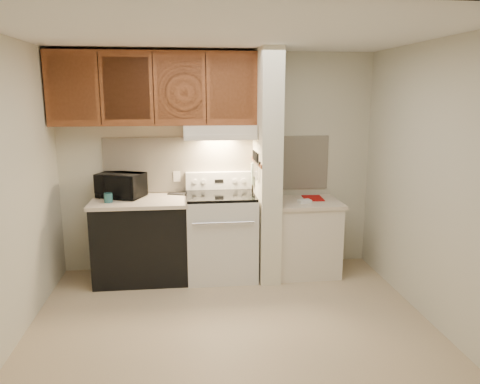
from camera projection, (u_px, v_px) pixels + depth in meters
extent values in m
plane|color=tan|center=(231.00, 324.00, 4.22)|extent=(3.60, 3.60, 0.00)
plane|color=white|center=(230.00, 34.00, 3.70)|extent=(3.60, 3.60, 0.00)
cube|color=beige|center=(218.00, 163.00, 5.42)|extent=(3.60, 2.50, 0.02)
cube|color=beige|center=(8.00, 194.00, 3.75)|extent=(0.02, 3.00, 2.50)
cube|color=beige|center=(432.00, 184.00, 4.16)|extent=(0.02, 3.00, 2.50)
cube|color=beige|center=(218.00, 164.00, 5.41)|extent=(2.60, 0.02, 0.63)
cube|color=silver|center=(221.00, 237.00, 5.24)|extent=(0.76, 0.65, 0.92)
cube|color=black|center=(223.00, 242.00, 4.93)|extent=(0.50, 0.01, 0.30)
cylinder|color=silver|center=(224.00, 223.00, 4.85)|extent=(0.65, 0.02, 0.02)
cube|color=black|center=(221.00, 195.00, 5.15)|extent=(0.74, 0.64, 0.03)
cube|color=silver|center=(219.00, 180.00, 5.40)|extent=(0.76, 0.08, 0.20)
cube|color=black|center=(219.00, 181.00, 5.36)|extent=(0.10, 0.01, 0.04)
cylinder|color=silver|center=(195.00, 182.00, 5.32)|extent=(0.05, 0.02, 0.05)
cylinder|color=silver|center=(203.00, 181.00, 5.33)|extent=(0.05, 0.02, 0.05)
cylinder|color=silver|center=(235.00, 181.00, 5.38)|extent=(0.05, 0.02, 0.05)
cylinder|color=silver|center=(243.00, 181.00, 5.39)|extent=(0.05, 0.02, 0.05)
cube|color=black|center=(142.00, 241.00, 5.16)|extent=(1.00, 0.63, 0.87)
cube|color=beige|center=(140.00, 201.00, 5.07)|extent=(1.04, 0.67, 0.04)
cube|color=black|center=(177.00, 194.00, 5.30)|extent=(0.23, 0.14, 0.01)
cylinder|color=#255A5E|center=(108.00, 198.00, 4.92)|extent=(0.11, 0.11, 0.10)
cube|color=silver|center=(177.00, 176.00, 5.37)|extent=(0.08, 0.01, 0.12)
imported|color=black|center=(121.00, 185.00, 5.15)|extent=(0.57, 0.49, 0.27)
cube|color=silver|center=(267.00, 166.00, 5.13)|extent=(0.22, 0.70, 2.50)
cube|color=brown|center=(256.00, 162.00, 5.11)|extent=(0.01, 0.70, 0.04)
cube|color=black|center=(257.00, 161.00, 5.06)|extent=(0.02, 0.42, 0.04)
cube|color=silver|center=(258.00, 172.00, 4.93)|extent=(0.01, 0.03, 0.16)
cylinder|color=black|center=(258.00, 158.00, 4.90)|extent=(0.02, 0.02, 0.10)
cube|color=silver|center=(257.00, 172.00, 5.00)|extent=(0.01, 0.04, 0.18)
cylinder|color=black|center=(256.00, 157.00, 4.98)|extent=(0.02, 0.02, 0.10)
cube|color=silver|center=(256.00, 172.00, 5.07)|extent=(0.01, 0.04, 0.20)
cylinder|color=black|center=(256.00, 156.00, 5.04)|extent=(0.02, 0.02, 0.10)
cube|color=silver|center=(254.00, 169.00, 5.15)|extent=(0.01, 0.04, 0.16)
cylinder|color=black|center=(254.00, 155.00, 5.12)|extent=(0.02, 0.02, 0.10)
cube|color=silver|center=(253.00, 169.00, 5.23)|extent=(0.01, 0.04, 0.18)
cylinder|color=black|center=(253.00, 154.00, 5.20)|extent=(0.02, 0.02, 0.10)
cube|color=gray|center=(253.00, 174.00, 5.31)|extent=(0.03, 0.10, 0.24)
cube|color=silver|center=(305.00, 238.00, 5.36)|extent=(0.70, 0.60, 0.81)
cube|color=beige|center=(307.00, 202.00, 5.27)|extent=(0.74, 0.64, 0.04)
cube|color=#A50E0C|center=(313.00, 198.00, 5.38)|extent=(0.23, 0.31, 0.01)
cube|color=white|center=(305.00, 201.00, 5.16)|extent=(0.15, 0.12, 0.04)
cube|color=silver|center=(219.00, 132.00, 5.12)|extent=(0.78, 0.44, 0.15)
cube|color=silver|center=(221.00, 138.00, 4.93)|extent=(0.78, 0.04, 0.06)
cube|color=brown|center=(154.00, 89.00, 4.99)|extent=(2.18, 0.33, 0.77)
cube|color=brown|center=(72.00, 88.00, 4.75)|extent=(0.46, 0.01, 0.63)
cube|color=black|center=(99.00, 88.00, 4.77)|extent=(0.01, 0.01, 0.73)
cube|color=brown|center=(126.00, 89.00, 4.81)|extent=(0.46, 0.01, 0.63)
cube|color=black|center=(153.00, 89.00, 4.84)|extent=(0.01, 0.01, 0.73)
cube|color=brown|center=(180.00, 89.00, 4.87)|extent=(0.46, 0.01, 0.63)
cube|color=black|center=(206.00, 89.00, 4.90)|extent=(0.01, 0.01, 0.73)
cube|color=brown|center=(232.00, 89.00, 4.93)|extent=(0.46, 0.01, 0.63)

